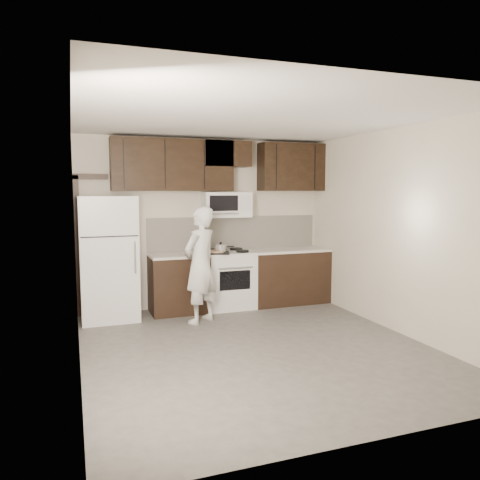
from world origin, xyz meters
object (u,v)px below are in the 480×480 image
refrigerator (109,258)px  person (200,265)px  microwave (226,205)px  stove (229,279)px

refrigerator → person: size_ratio=1.08×
microwave → refrigerator: 2.00m
stove → microwave: 1.20m
stove → refrigerator: 1.90m
microwave → stove: bearing=-89.9°
refrigerator → microwave: bearing=5.1°
refrigerator → person: (1.21, -0.60, -0.07)m
stove → microwave: microwave is taller
stove → person: (-0.64, -0.65, 0.37)m
stove → microwave: bearing=90.1°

